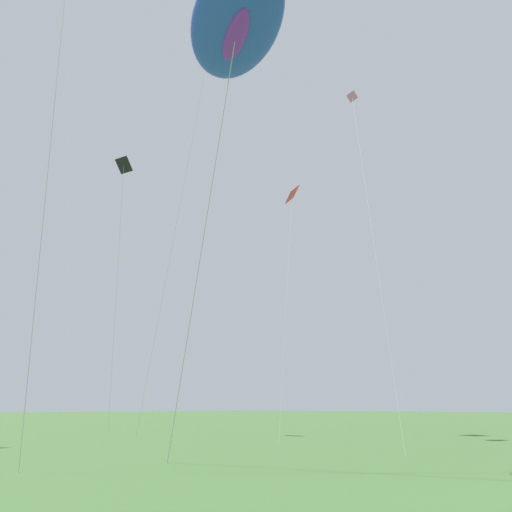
% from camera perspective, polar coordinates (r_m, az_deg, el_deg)
% --- Properties ---
extents(big_show_kite, '(5.18, 10.09, 12.08)m').
position_cam_1_polar(big_show_kite, '(12.98, -2.54, 30.68)').
color(big_show_kite, blue).
rests_on(big_show_kite, ground).
extents(small_kite_box_yellow, '(2.22, 1.61, 16.87)m').
position_cam_1_polar(small_kite_box_yellow, '(28.28, -18.37, 10.80)').
color(small_kite_box_yellow, black).
rests_on(small_kite_box_yellow, ground).
extents(small_kite_tiny_distant, '(4.96, 2.58, 15.08)m').
position_cam_1_polar(small_kite_tiny_distant, '(26.21, 5.14, 7.86)').
color(small_kite_tiny_distant, red).
rests_on(small_kite_tiny_distant, ground).
extents(small_kite_delta_white, '(1.30, 4.08, 21.90)m').
position_cam_1_polar(small_kite_delta_white, '(27.91, -7.13, 25.17)').
color(small_kite_delta_white, green).
rests_on(small_kite_delta_white, ground).
extents(small_kite_triangle_green, '(3.63, 2.42, 17.90)m').
position_cam_1_polar(small_kite_triangle_green, '(22.20, 14.27, 16.52)').
color(small_kite_triangle_green, pink).
rests_on(small_kite_triangle_green, ground).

